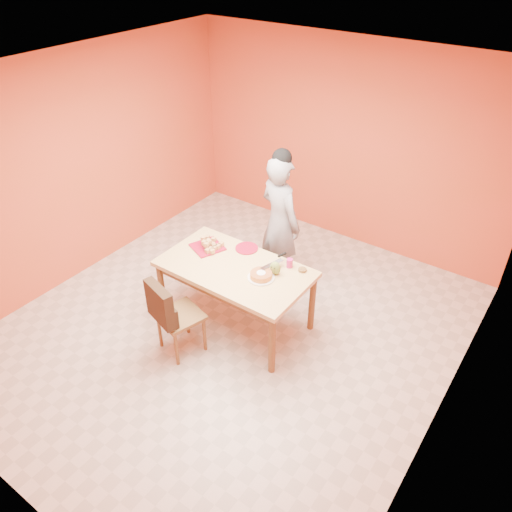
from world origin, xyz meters
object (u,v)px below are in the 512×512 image
Objects in this scene: dining_table at (235,274)px; dining_chair at (178,315)px; checker_tin at (302,270)px; magenta_glass at (290,263)px; sponge_cake at (261,275)px; egg_ornament at (275,268)px; red_dinner_plate at (247,248)px; person at (280,222)px; pastry_platter at (207,247)px.

dining_chair reaches higher than dining_table.
magenta_glass is at bearing -173.87° from checker_tin.
egg_ornament is at bearing 61.56° from sponge_cake.
dining_chair is 9.48× the size of magenta_glass.
magenta_glass is at bearing 53.12° from egg_ornament.
dining_chair is 1.09m from egg_ornament.
egg_ornament reaches higher than dining_table.
egg_ornament is (0.51, -0.21, 0.07)m from red_dinner_plate.
checker_tin is at bearing 0.00° from red_dinner_plate.
checker_tin is at bearing 29.59° from dining_table.
dining_table is 0.38m from red_dinner_plate.
person is 1.01m from sponge_cake.
checker_tin is (0.83, 1.03, 0.30)m from dining_chair.
pastry_platter is at bearing 161.41° from egg_ornament.
sponge_cake is at bearing -38.56° from red_dinner_plate.
person is 17.35× the size of magenta_glass.
dining_chair is at bearing -128.51° from sponge_cake.
pastry_platter is at bearing 166.27° from dining_table.
dining_table is at bearing 110.31° from person.
red_dinner_plate is (0.11, 1.03, 0.29)m from dining_chair.
magenta_glass is (0.57, -0.02, 0.04)m from red_dinner_plate.
magenta_glass is (0.94, 0.22, 0.04)m from pastry_platter.
egg_ornament reaches higher than magenta_glass.
dining_chair is at bearing -95.90° from red_dinner_plate.
dining_table is 0.47m from egg_ornament.
sponge_cake is at bearing -8.03° from pastry_platter.
dining_table is 0.95m from person.
dining_chair is 1.27m from magenta_glass.
red_dinner_plate is (0.37, 0.23, -0.00)m from pastry_platter.
egg_ornament is (0.88, 0.03, 0.06)m from pastry_platter.
sponge_cake is at bearing -138.91° from egg_ornament.
egg_ornament reaches higher than pastry_platter.
dining_chair is 3.61× the size of red_dinner_plate.
pastry_platter is 2.16× the size of egg_ornament.
person is at bearing 100.22° from dining_chair.
dining_table is 0.59m from magenta_glass.
person is at bearing 62.26° from pastry_platter.
dining_chair is 0.89m from pastry_platter.
dining_chair is 10.42× the size of checker_tin.
dining_table is 16.56× the size of magenta_glass.
checker_tin is (0.20, 0.21, -0.06)m from egg_ornament.
red_dinner_plate is at bearing 141.44° from sponge_cake.
sponge_cake is 2.35× the size of magenta_glass.
dining_chair is at bearing 101.80° from person.
dining_table is 5.05× the size of pastry_platter.
red_dinner_plate is 0.72m from checker_tin.
sponge_cake is (0.38, -0.93, -0.04)m from person.
person is at bearing 84.15° from red_dinner_plate.
person is 0.59m from red_dinner_plate.
red_dinner_plate is 0.56m from egg_ornament.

